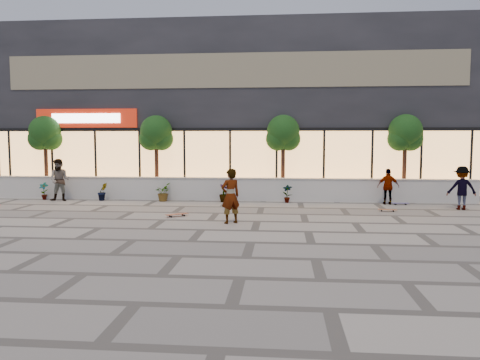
# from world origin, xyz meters

# --- Properties ---
(ground) EXTENTS (80.00, 80.00, 0.00)m
(ground) POSITION_xyz_m (0.00, 0.00, 0.00)
(ground) COLOR #9F968A
(ground) RESTS_ON ground
(planter_wall) EXTENTS (22.00, 0.42, 1.04)m
(planter_wall) POSITION_xyz_m (0.00, 7.00, 0.52)
(planter_wall) COLOR beige
(planter_wall) RESTS_ON ground
(retail_building) EXTENTS (24.00, 9.17, 8.50)m
(retail_building) POSITION_xyz_m (-0.00, 12.49, 4.25)
(retail_building) COLOR black
(retail_building) RESTS_ON ground
(shrub_a) EXTENTS (0.43, 0.29, 0.81)m
(shrub_a) POSITION_xyz_m (-8.50, 6.45, 0.41)
(shrub_a) COLOR #163C13
(shrub_a) RESTS_ON ground
(shrub_b) EXTENTS (0.57, 0.57, 0.81)m
(shrub_b) POSITION_xyz_m (-5.70, 6.45, 0.41)
(shrub_b) COLOR #163C13
(shrub_b) RESTS_ON ground
(shrub_c) EXTENTS (0.68, 0.77, 0.81)m
(shrub_c) POSITION_xyz_m (-2.90, 6.45, 0.41)
(shrub_c) COLOR #163C13
(shrub_c) RESTS_ON ground
(shrub_d) EXTENTS (0.64, 0.64, 0.81)m
(shrub_d) POSITION_xyz_m (-0.10, 6.45, 0.41)
(shrub_d) COLOR #163C13
(shrub_d) RESTS_ON ground
(shrub_e) EXTENTS (0.46, 0.35, 0.81)m
(shrub_e) POSITION_xyz_m (2.70, 6.45, 0.41)
(shrub_e) COLOR #163C13
(shrub_e) RESTS_ON ground
(tree_west) EXTENTS (1.60, 1.50, 3.92)m
(tree_west) POSITION_xyz_m (-9.00, 7.70, 2.99)
(tree_west) COLOR #452418
(tree_west) RESTS_ON ground
(tree_midwest) EXTENTS (1.60, 1.50, 3.92)m
(tree_midwest) POSITION_xyz_m (-3.50, 7.70, 2.99)
(tree_midwest) COLOR #452418
(tree_midwest) RESTS_ON ground
(tree_mideast) EXTENTS (1.60, 1.50, 3.92)m
(tree_mideast) POSITION_xyz_m (2.50, 7.70, 2.99)
(tree_mideast) COLOR #452418
(tree_mideast) RESTS_ON ground
(tree_east) EXTENTS (1.60, 1.50, 3.92)m
(tree_east) POSITION_xyz_m (8.00, 7.70, 2.99)
(tree_east) COLOR #452418
(tree_east) RESTS_ON ground
(skater_center) EXTENTS (0.80, 0.73, 1.83)m
(skater_center) POSITION_xyz_m (0.77, 1.20, 0.92)
(skater_center) COLOR silver
(skater_center) RESTS_ON ground
(skater_left) EXTENTS (1.00, 0.82, 1.91)m
(skater_left) POSITION_xyz_m (-7.54, 6.08, 0.95)
(skater_left) COLOR tan
(skater_left) RESTS_ON ground
(skater_right_near) EXTENTS (0.93, 0.45, 1.54)m
(skater_right_near) POSITION_xyz_m (7.00, 6.30, 0.77)
(skater_right_near) COLOR silver
(skater_right_near) RESTS_ON ground
(skater_right_far) EXTENTS (1.15, 0.70, 1.73)m
(skater_right_far) POSITION_xyz_m (9.56, 5.02, 0.86)
(skater_right_far) COLOR maroon
(skater_right_far) RESTS_ON ground
(skateboard_center) EXTENTS (0.79, 0.69, 0.10)m
(skateboard_center) POSITION_xyz_m (-1.32, 2.36, 0.08)
(skateboard_center) COLOR brown
(skateboard_center) RESTS_ON ground
(skateboard_right_near) EXTENTS (0.73, 0.28, 0.09)m
(skateboard_right_near) POSITION_xyz_m (6.54, 4.27, 0.07)
(skateboard_right_near) COLOR brown
(skateboard_right_near) RESTS_ON ground
(skateboard_right_far) EXTENTS (0.71, 0.23, 0.08)m
(skateboard_right_far) POSITION_xyz_m (7.51, 6.20, 0.07)
(skateboard_right_far) COLOR #5A4F91
(skateboard_right_far) RESTS_ON ground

